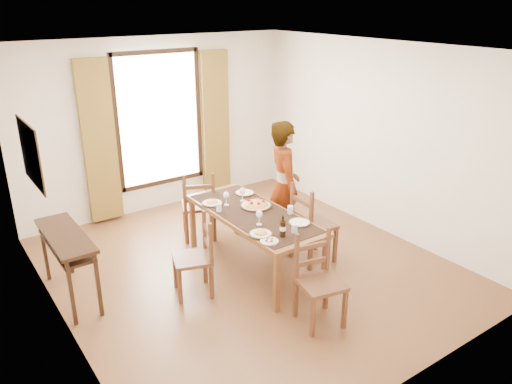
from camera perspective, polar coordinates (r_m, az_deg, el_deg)
ground at (r=6.46m, az=-0.87°, el=-8.53°), size 5.00×5.00×0.00m
room_shell at (r=5.95m, az=-1.69°, el=4.97°), size 4.60×5.10×2.74m
console_table at (r=5.93m, az=-20.89°, el=-5.49°), size 0.38×1.20×0.80m
dining_table at (r=6.15m, az=-0.31°, el=-2.92°), size 0.82×2.01×0.76m
chair_west at (r=5.77m, az=-6.97°, el=-7.60°), size 0.53×0.53×0.94m
chair_north at (r=7.05m, az=-6.56°, el=-1.71°), size 0.59×0.59×1.02m
chair_south at (r=5.30m, az=7.21°, el=-10.25°), size 0.51×0.51×0.98m
chair_east at (r=6.43m, az=6.38°, el=-3.88°), size 0.50×0.50×1.06m
man at (r=6.58m, az=3.21°, el=0.58°), size 0.92×0.84×1.78m
plate_sw at (r=5.55m, az=0.53°, el=-4.66°), size 0.27×0.27×0.05m
plate_se at (r=5.85m, az=4.99°, el=-3.36°), size 0.27×0.27×0.05m
plate_nw at (r=6.39m, az=-5.03°, el=-1.13°), size 0.27×0.27×0.05m
plate_ne at (r=6.70m, az=-1.30°, el=0.03°), size 0.27×0.27×0.05m
pasta_platter at (r=6.28m, az=-0.01°, el=-1.25°), size 0.40×0.40×0.10m
caprese_plate at (r=5.40m, az=1.54°, el=-5.53°), size 0.20×0.20×0.04m
wine_glass_a at (r=5.77m, az=0.37°, el=-2.92°), size 0.08×0.08×0.18m
wine_glass_b at (r=6.43m, az=-1.57°, el=-0.27°), size 0.08×0.08×0.18m
wine_glass_c at (r=6.31m, az=-3.41°, el=-0.74°), size 0.08×0.08×0.18m
tumbler_a at (r=6.09m, az=3.94°, el=-2.04°), size 0.07×0.07×0.10m
tumbler_b at (r=6.16m, az=-4.24°, el=-1.76°), size 0.07×0.07×0.10m
tumbler_c at (r=5.62m, az=4.42°, el=-4.16°), size 0.07×0.07×0.10m
wine_bottle at (r=5.48m, az=3.09°, el=-3.93°), size 0.07×0.07×0.25m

